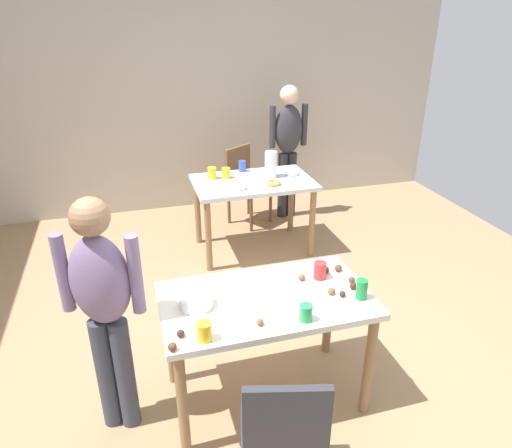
% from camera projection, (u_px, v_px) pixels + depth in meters
% --- Properties ---
extents(ground_plane, '(6.40, 6.40, 0.00)m').
position_uv_depth(ground_plane, '(269.00, 374.00, 3.21)').
color(ground_plane, '#9E7A56').
extents(wall_back, '(6.40, 0.10, 2.60)m').
position_uv_depth(wall_back, '(188.00, 100.00, 5.44)').
color(wall_back, '#BCB2A3').
rests_on(wall_back, ground_plane).
extents(dining_table_near, '(1.23, 0.70, 0.75)m').
position_uv_depth(dining_table_near, '(266.00, 312.00, 2.76)').
color(dining_table_near, silver).
rests_on(dining_table_near, ground_plane).
extents(dining_table_far, '(1.15, 0.73, 0.75)m').
position_uv_depth(dining_table_far, '(253.00, 191.00, 4.59)').
color(dining_table_far, silver).
rests_on(dining_table_far, ground_plane).
extents(chair_near_table, '(0.49, 0.49, 0.87)m').
position_uv_depth(chair_near_table, '(284.00, 433.00, 2.16)').
color(chair_near_table, '#2D2D33').
rests_on(chair_near_table, ground_plane).
extents(chair_far_table, '(0.55, 0.55, 0.87)m').
position_uv_depth(chair_far_table, '(245.00, 181.00, 5.30)').
color(chair_far_table, brown).
rests_on(chair_far_table, ground_plane).
extents(person_girl_near, '(0.45, 0.29, 1.46)m').
position_uv_depth(person_girl_near, '(104.00, 301.00, 2.47)').
color(person_girl_near, '#383D4C').
rests_on(person_girl_near, ground_plane).
extents(person_adult_far, '(0.45, 0.21, 1.53)m').
position_uv_depth(person_adult_far, '(288.00, 141.00, 5.25)').
color(person_adult_far, '#28282D').
rests_on(person_adult_far, ground_plane).
extents(mixing_bowl, '(0.19, 0.19, 0.07)m').
position_uv_depth(mixing_bowl, '(196.00, 301.00, 2.63)').
color(mixing_bowl, white).
rests_on(mixing_bowl, dining_table_near).
extents(soda_can, '(0.07, 0.07, 0.12)m').
position_uv_depth(soda_can, '(362.00, 289.00, 2.69)').
color(soda_can, '#198438').
rests_on(soda_can, dining_table_near).
extents(fork_near, '(0.17, 0.02, 0.01)m').
position_uv_depth(fork_near, '(235.00, 284.00, 2.85)').
color(fork_near, silver).
rests_on(fork_near, dining_table_near).
extents(cup_near_0, '(0.07, 0.07, 0.10)m').
position_uv_depth(cup_near_0, '(306.00, 313.00, 2.50)').
color(cup_near_0, green).
rests_on(cup_near_0, dining_table_near).
extents(cup_near_1, '(0.08, 0.08, 0.10)m').
position_uv_depth(cup_near_1, '(204.00, 332.00, 2.35)').
color(cup_near_1, yellow).
rests_on(cup_near_1, dining_table_near).
extents(cup_near_2, '(0.08, 0.08, 0.11)m').
position_uv_depth(cup_near_2, '(320.00, 270.00, 2.89)').
color(cup_near_2, red).
rests_on(cup_near_2, dining_table_near).
extents(cake_ball_0, '(0.05, 0.05, 0.05)m').
position_uv_depth(cake_ball_0, '(338.00, 268.00, 2.98)').
color(cake_ball_0, brown).
rests_on(cake_ball_0, dining_table_near).
extents(cake_ball_1, '(0.04, 0.04, 0.04)m').
position_uv_depth(cake_ball_1, '(260.00, 322.00, 2.48)').
color(cake_ball_1, brown).
rests_on(cake_ball_1, dining_table_near).
extents(cake_ball_2, '(0.05, 0.05, 0.05)m').
position_uv_depth(cake_ball_2, '(325.00, 270.00, 2.96)').
color(cake_ball_2, '#3D2319').
rests_on(cake_ball_2, dining_table_near).
extents(cake_ball_3, '(0.04, 0.04, 0.04)m').
position_uv_depth(cake_ball_3, '(352.00, 280.00, 2.86)').
color(cake_ball_3, brown).
rests_on(cake_ball_3, dining_table_near).
extents(cake_ball_4, '(0.04, 0.04, 0.04)m').
position_uv_depth(cake_ball_4, '(342.00, 294.00, 2.72)').
color(cake_ball_4, '#3D2319').
rests_on(cake_ball_4, dining_table_near).
extents(cake_ball_5, '(0.04, 0.04, 0.04)m').
position_uv_depth(cake_ball_5, '(353.00, 286.00, 2.79)').
color(cake_ball_5, '#3D2319').
rests_on(cake_ball_5, dining_table_near).
extents(cake_ball_6, '(0.04, 0.04, 0.04)m').
position_uv_depth(cake_ball_6, '(302.00, 277.00, 2.88)').
color(cake_ball_6, brown).
rests_on(cake_ball_6, dining_table_near).
extents(cake_ball_7, '(0.05, 0.05, 0.05)m').
position_uv_depth(cake_ball_7, '(331.00, 291.00, 2.74)').
color(cake_ball_7, brown).
rests_on(cake_ball_7, dining_table_near).
extents(cake_ball_8, '(0.04, 0.04, 0.04)m').
position_uv_depth(cake_ball_8, '(181.00, 334.00, 2.39)').
color(cake_ball_8, '#3D2319').
rests_on(cake_ball_8, dining_table_near).
extents(cake_ball_9, '(0.05, 0.05, 0.05)m').
position_uv_depth(cake_ball_9, '(172.00, 347.00, 2.29)').
color(cake_ball_9, brown).
rests_on(cake_ball_9, dining_table_near).
extents(pitcher_far, '(0.12, 0.12, 0.26)m').
position_uv_depth(pitcher_far, '(271.00, 164.00, 4.59)').
color(pitcher_far, white).
rests_on(pitcher_far, dining_table_far).
extents(cup_far_0, '(0.08, 0.08, 0.10)m').
position_uv_depth(cup_far_0, '(226.00, 173.00, 4.59)').
color(cup_far_0, yellow).
rests_on(cup_far_0, dining_table_far).
extents(cup_far_1, '(0.09, 0.09, 0.11)m').
position_uv_depth(cup_far_1, '(212.00, 173.00, 4.57)').
color(cup_far_1, yellow).
rests_on(cup_far_1, dining_table_far).
extents(cup_far_2, '(0.07, 0.07, 0.11)m').
position_uv_depth(cup_far_2, '(242.00, 166.00, 4.78)').
color(cup_far_2, '#3351B2').
rests_on(cup_far_2, dining_table_far).
extents(donut_far_0, '(0.14, 0.14, 0.04)m').
position_uv_depth(donut_far_0, '(292.00, 173.00, 4.70)').
color(donut_far_0, white).
rests_on(donut_far_0, dining_table_far).
extents(donut_far_1, '(0.12, 0.12, 0.03)m').
position_uv_depth(donut_far_1, '(241.00, 187.00, 4.33)').
color(donut_far_1, white).
rests_on(donut_far_1, dining_table_far).
extents(donut_far_2, '(0.14, 0.14, 0.04)m').
position_uv_depth(donut_far_2, '(273.00, 182.00, 4.43)').
color(donut_far_2, gold).
rests_on(donut_far_2, dining_table_far).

